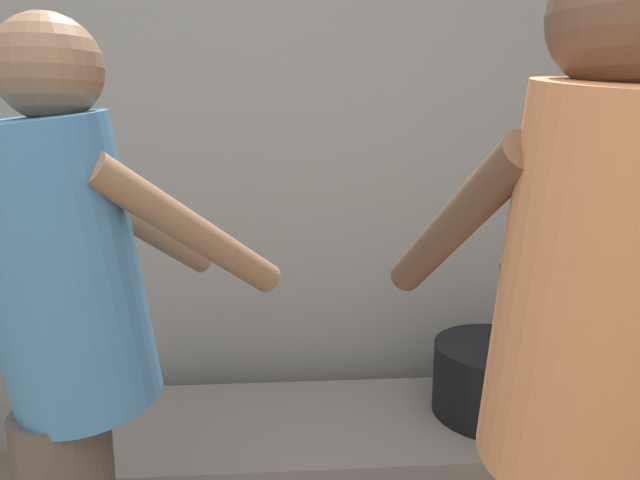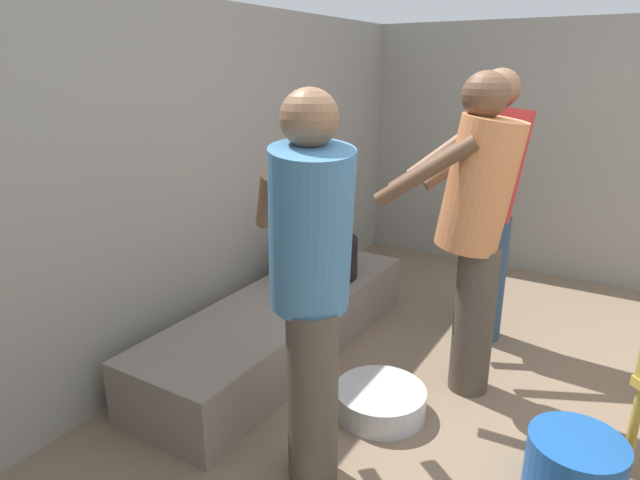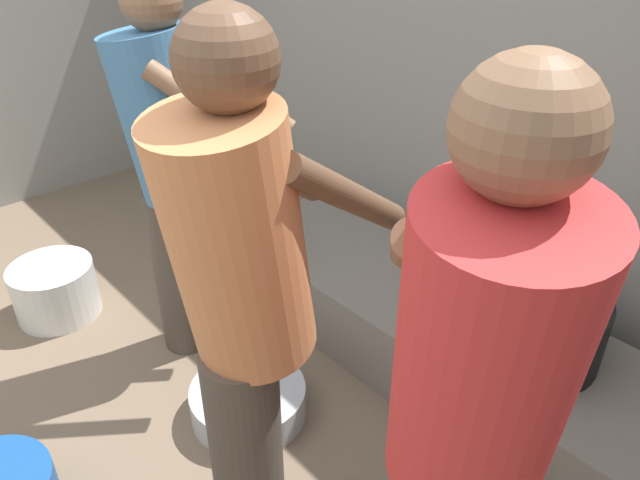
% 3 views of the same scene
% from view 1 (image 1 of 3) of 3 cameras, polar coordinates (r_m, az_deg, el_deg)
% --- Properties ---
extents(block_enclosure_rear, '(5.17, 0.20, 1.94)m').
position_cam_1_polar(block_enclosure_rear, '(2.37, -3.02, 2.70)').
color(block_enclosure_rear, gray).
rests_on(block_enclosure_rear, ground_plane).
extents(hearth_ledge, '(1.98, 0.60, 0.33)m').
position_cam_1_polar(hearth_ledge, '(2.18, 5.11, -20.80)').
color(hearth_ledge, slate).
rests_on(hearth_ledge, ground_plane).
extents(cooking_pot_main, '(0.45, 0.45, 0.70)m').
position_cam_1_polar(cooking_pot_main, '(2.17, 17.26, -12.96)').
color(cooking_pot_main, black).
rests_on(cooking_pot_main, hearth_ledge).
extents(cook_in_blue_shirt, '(0.69, 0.67, 1.53)m').
position_cam_1_polar(cook_in_blue_shirt, '(1.32, -23.53, -9.63)').
color(cook_in_blue_shirt, '#4C4238').
rests_on(cook_in_blue_shirt, ground_plane).
extents(cook_in_orange_shirt, '(0.43, 0.70, 1.58)m').
position_cam_1_polar(cook_in_orange_shirt, '(1.04, 25.09, -13.51)').
color(cook_in_orange_shirt, '#4C4238').
rests_on(cook_in_orange_shirt, ground_plane).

